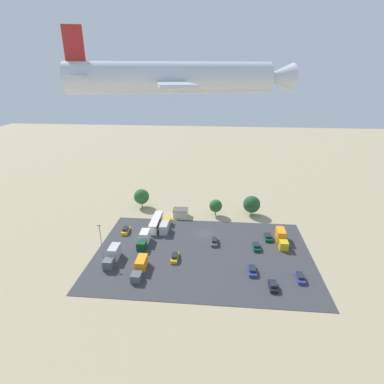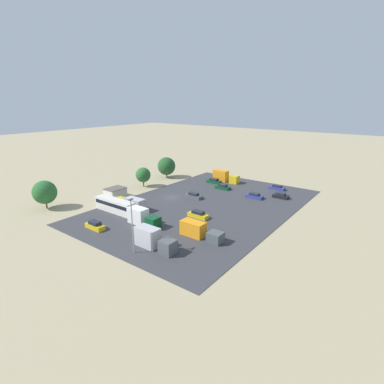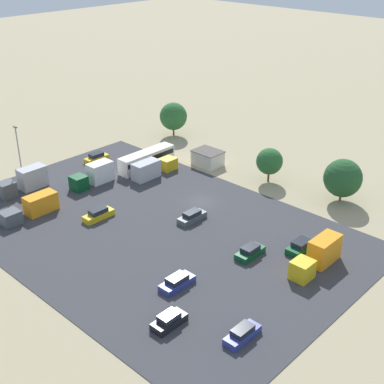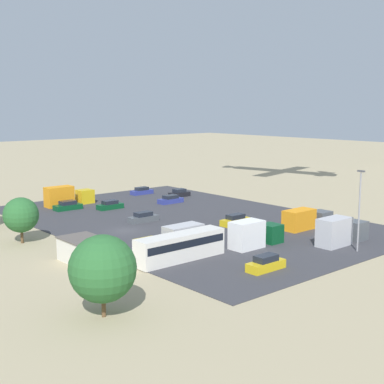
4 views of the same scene
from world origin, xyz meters
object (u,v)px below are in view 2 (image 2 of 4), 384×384
(parked_car_5, at_px, (194,196))
(parked_truck_2, at_px, (131,204))
(shed_building, at_px, (115,193))
(parked_car_2, at_px, (281,196))
(parked_car_7, at_px, (198,215))
(parked_car_6, at_px, (95,226))
(bus, at_px, (115,205))
(parked_truck_0, at_px, (224,177))
(parked_truck_3, at_px, (153,239))
(parked_car_1, at_px, (254,196))
(parked_truck_1, at_px, (199,231))
(parked_car_3, at_px, (214,181))
(parked_car_4, at_px, (277,188))
(parked_car_0, at_px, (223,187))
(parked_truck_4, at_px, (142,217))

(parked_car_5, relative_size, parked_truck_2, 0.52)
(shed_building, xyz_separation_m, parked_car_2, (-26.14, 35.47, -0.65))
(parked_car_7, bearing_deg, parked_car_6, -36.87)
(bus, bearing_deg, parked_car_5, 155.86)
(shed_building, height_order, parked_truck_0, parked_truck_0)
(parked_truck_2, height_order, parked_truck_3, parked_truck_3)
(parked_truck_2, bearing_deg, parked_car_1, -37.70)
(parked_car_2, xyz_separation_m, parked_truck_1, (32.38, -3.47, 0.67))
(parked_car_3, height_order, parked_car_7, parked_car_7)
(parked_car_1, bearing_deg, parked_truck_3, 177.15)
(parked_car_4, height_order, parked_truck_1, parked_truck_1)
(parked_truck_3, bearing_deg, parked_car_0, -166.36)
(parked_car_4, height_order, parked_truck_2, parked_truck_2)
(bus, distance_m, parked_truck_3, 21.07)
(parked_truck_0, xyz_separation_m, parked_truck_3, (46.31, 13.39, 0.02))
(shed_building, xyz_separation_m, parked_truck_3, (14.59, 28.09, 0.33))
(shed_building, height_order, parked_car_5, shed_building)
(shed_building, relative_size, parked_car_6, 1.12)
(parked_car_2, distance_m, parked_car_4, 7.96)
(parked_car_6, xyz_separation_m, parked_truck_0, (-47.47, 1.80, 0.90))
(shed_building, height_order, parked_car_0, shed_building)
(parked_car_1, distance_m, parked_car_4, 11.42)
(parked_car_7, relative_size, parked_truck_2, 0.53)
(shed_building, height_order, parked_car_1, shed_building)
(parked_car_0, height_order, parked_car_2, parked_car_2)
(parked_car_1, bearing_deg, parked_car_2, -52.36)
(bus, relative_size, parked_car_7, 2.36)
(parked_truck_2, bearing_deg, parked_car_2, -40.31)
(shed_building, bearing_deg, parked_car_5, 125.50)
(parked_truck_1, bearing_deg, parked_car_4, -179.51)
(bus, distance_m, parked_car_7, 19.61)
(parked_car_0, distance_m, parked_car_2, 16.89)
(bus, distance_m, parked_car_6, 9.88)
(parked_car_1, bearing_deg, parked_car_0, 78.61)
(parked_car_5, distance_m, parked_car_6, 28.19)
(parked_truck_4, bearing_deg, parked_truck_2, -118.11)
(bus, height_order, parked_car_0, bus)
(parked_car_6, relative_size, parked_truck_4, 0.60)
(parked_car_3, relative_size, parked_car_5, 0.98)
(parked_truck_0, bearing_deg, parked_car_0, 27.75)
(parked_car_3, distance_m, parked_truck_2, 31.99)
(parked_car_1, xyz_separation_m, parked_truck_1, (28.09, 2.09, 0.70))
(parked_car_7, distance_m, parked_truck_3, 16.45)
(parked_car_5, relative_size, parked_truck_1, 0.53)
(bus, relative_size, parked_car_3, 2.47)
(parked_car_0, relative_size, parked_car_4, 0.97)
(parked_truck_1, relative_size, parked_truck_4, 1.16)
(parked_truck_0, xyz_separation_m, parked_truck_4, (40.11, 4.27, -0.04))
(parked_car_5, xyz_separation_m, parked_truck_0, (-19.58, -2.32, 0.96))
(parked_car_4, bearing_deg, parked_truck_4, -16.99)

